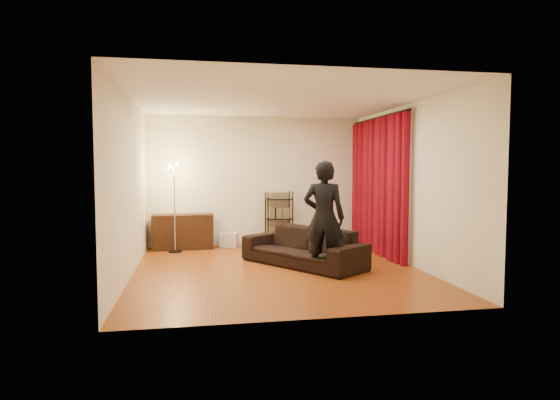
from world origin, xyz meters
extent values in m
plane|color=#9B4A14|center=(0.00, 0.00, 0.00)|extent=(5.00, 5.00, 0.00)
plane|color=white|center=(0.00, 0.00, 2.70)|extent=(5.00, 5.00, 0.00)
plane|color=#EEE7C8|center=(0.00, 2.50, 1.35)|extent=(5.00, 0.00, 5.00)
plane|color=#EEE7C8|center=(0.00, -2.50, 1.35)|extent=(5.00, 0.00, 5.00)
plane|color=#EEE7C8|center=(-2.25, 0.00, 1.35)|extent=(0.00, 5.00, 5.00)
plane|color=#EEE7C8|center=(2.25, 0.00, 1.35)|extent=(0.00, 5.00, 5.00)
cylinder|color=black|center=(2.15, 1.12, 2.58)|extent=(0.04, 2.65, 0.04)
imported|color=black|center=(0.48, 0.23, 0.31)|extent=(1.94, 2.24, 0.63)
imported|color=black|center=(0.65, -0.44, 0.87)|extent=(0.75, 0.65, 1.75)
cube|color=#321C0E|center=(-1.54, 2.23, 0.35)|extent=(1.21, 0.48, 0.70)
camera|label=1|loc=(-1.28, -7.31, 1.64)|focal=30.00mm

